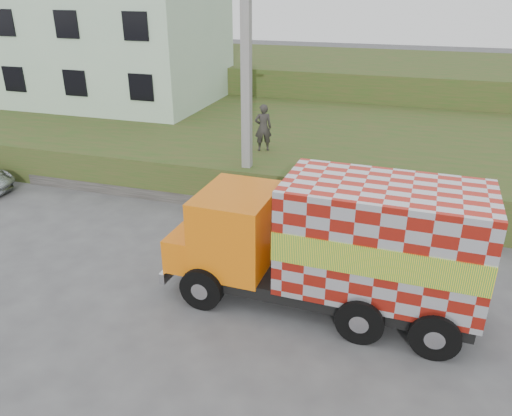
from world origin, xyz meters
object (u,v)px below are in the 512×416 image
(cargo_truck, at_px, (337,244))
(cow, at_px, (214,249))
(utility_pole, at_px, (247,93))
(pedestrian, at_px, (263,128))

(cargo_truck, xyz_separation_m, cow, (-3.44, 0.63, -1.05))
(utility_pole, distance_m, pedestrian, 2.59)
(cargo_truck, xyz_separation_m, pedestrian, (-4.01, 7.15, 0.66))
(cargo_truck, bearing_deg, cow, 171.32)
(utility_pole, height_order, cargo_truck, utility_pole)
(cow, height_order, pedestrian, pedestrian)
(utility_pole, height_order, pedestrian, utility_pole)
(utility_pole, relative_size, pedestrian, 4.47)
(cow, distance_m, pedestrian, 6.76)
(cargo_truck, distance_m, cow, 3.65)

